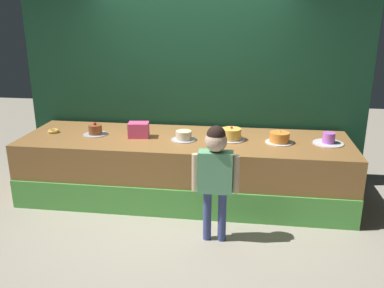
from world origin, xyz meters
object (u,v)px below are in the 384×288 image
(cake_far_left, at_px, (95,130))
(cake_center, at_px, (231,135))
(child_figure, at_px, (216,168))
(cake_right, at_px, (279,138))
(cake_left, at_px, (184,136))
(cake_far_right, at_px, (328,140))
(donut, at_px, (54,131))
(pink_box, at_px, (139,130))

(cake_far_left, height_order, cake_center, cake_center)
(child_figure, relative_size, cake_right, 3.76)
(child_figure, xyz_separation_m, cake_left, (-0.45, 0.90, 0.04))
(cake_left, xyz_separation_m, cake_center, (0.56, 0.09, 0.02))
(child_figure, bearing_deg, cake_far_left, 148.48)
(child_figure, distance_m, cake_right, 1.16)
(cake_far_right, bearing_deg, cake_center, -179.79)
(donut, relative_size, cake_far_left, 0.47)
(child_figure, relative_size, cake_far_left, 4.06)
(pink_box, distance_m, donut, 1.12)
(child_figure, xyz_separation_m, cake_far_left, (-1.57, 0.96, 0.04))
(pink_box, distance_m, cake_far_left, 0.56)
(child_figure, distance_m, cake_left, 1.00)
(cake_center, distance_m, cake_right, 0.56)
(cake_center, bearing_deg, child_figure, -96.12)
(donut, relative_size, cake_left, 0.47)
(child_figure, xyz_separation_m, cake_center, (0.11, 0.98, 0.05))
(pink_box, xyz_separation_m, cake_right, (1.68, 0.01, -0.03))
(child_figure, bearing_deg, cake_left, 116.86)
(cake_far_left, xyz_separation_m, cake_far_right, (2.79, 0.02, -0.01))
(pink_box, height_order, cake_center, pink_box)
(pink_box, xyz_separation_m, donut, (-1.12, 0.04, -0.07))
(pink_box, height_order, cake_right, pink_box)
(donut, bearing_deg, cake_far_right, 0.09)
(cake_far_left, xyz_separation_m, cake_right, (2.24, -0.02, 0.00))
(donut, xyz_separation_m, cake_far_right, (3.35, 0.01, 0.03))
(cake_right, distance_m, cake_far_right, 0.56)
(pink_box, relative_size, cake_left, 0.81)
(cake_right, height_order, cake_far_right, cake_right)
(child_figure, height_order, cake_left, child_figure)
(child_figure, height_order, cake_far_right, child_figure)
(cake_center, bearing_deg, pink_box, -177.80)
(pink_box, distance_m, cake_far_right, 2.24)
(donut, distance_m, cake_far_right, 3.35)
(child_figure, distance_m, cake_far_left, 1.84)
(cake_left, distance_m, cake_right, 1.12)
(cake_left, bearing_deg, cake_center, 8.90)
(donut, height_order, cake_far_left, cake_far_left)
(donut, relative_size, cake_far_right, 0.40)
(cake_far_left, xyz_separation_m, cake_left, (1.12, -0.07, -0.00))
(child_figure, bearing_deg, cake_center, 83.88)
(cake_center, distance_m, cake_far_right, 1.12)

